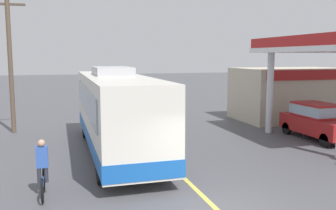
# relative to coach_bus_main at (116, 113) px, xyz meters

# --- Properties ---
(ground) EXTENTS (120.00, 120.00, 0.00)m
(ground) POSITION_rel_coach_bus_main_xyz_m (1.68, 12.82, -1.72)
(ground) COLOR #4C4C51
(lane_divider_stripe) EXTENTS (0.16, 50.00, 0.01)m
(lane_divider_stripe) POSITION_rel_coach_bus_main_xyz_m (1.68, 7.82, -1.72)
(lane_divider_stripe) COLOR #D8CC4C
(lane_divider_stripe) RESTS_ON ground
(coach_bus_main) EXTENTS (2.60, 11.04, 3.69)m
(coach_bus_main) POSITION_rel_coach_bus_main_xyz_m (0.00, 0.00, 0.00)
(coach_bus_main) COLOR silver
(coach_bus_main) RESTS_ON ground
(gas_station_roadside) EXTENTS (9.10, 11.95, 5.10)m
(gas_station_roadside) POSITION_rel_coach_bus_main_xyz_m (12.36, 3.30, 0.91)
(gas_station_roadside) COLOR #B21E1E
(gas_station_roadside) RESTS_ON ground
(car_at_pump) EXTENTS (1.70, 4.20, 1.82)m
(car_at_pump) POSITION_rel_coach_bus_main_xyz_m (10.11, -0.30, -0.71)
(car_at_pump) COLOR maroon
(car_at_pump) RESTS_ON ground
(minibus_opposing_lane) EXTENTS (2.04, 6.13, 2.44)m
(minibus_opposing_lane) POSITION_rel_coach_bus_main_xyz_m (3.65, 14.21, -0.25)
(minibus_opposing_lane) COLOR #A5A5AD
(minibus_opposing_lane) RESTS_ON ground
(cyclist_on_shoulder) EXTENTS (0.34, 1.82, 1.72)m
(cyclist_on_shoulder) POSITION_rel_coach_bus_main_xyz_m (-2.90, -4.50, -0.94)
(cyclist_on_shoulder) COLOR black
(cyclist_on_shoulder) RESTS_ON ground
(pedestrian_near_pump) EXTENTS (0.55, 0.22, 1.66)m
(pedestrian_near_pump) POSITION_rel_coach_bus_main_xyz_m (9.86, 0.21, -0.79)
(pedestrian_near_pump) COLOR #33333F
(pedestrian_near_pump) RESTS_ON ground
(utility_pole_roadside) EXTENTS (1.80, 0.24, 7.49)m
(utility_pole_roadside) POSITION_rel_coach_bus_main_xyz_m (-4.80, 5.76, 2.20)
(utility_pole_roadside) COLOR brown
(utility_pole_roadside) RESTS_ON ground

